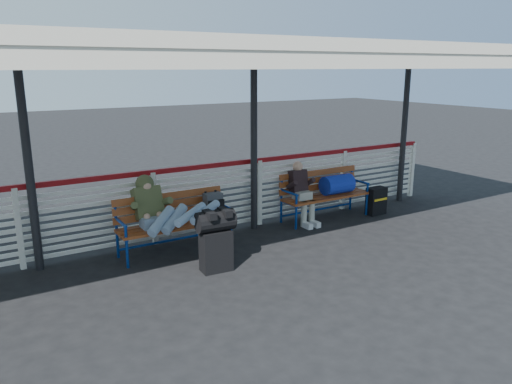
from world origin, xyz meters
TOP-DOWN VIEW (x-y plane):
  - ground at (0.00, 0.00)m, footprint 60.00×60.00m
  - fence at (0.00, 1.90)m, footprint 12.08×0.08m
  - canopy at (-0.00, 0.87)m, footprint 12.60×3.60m
  - luggage_stack at (0.35, 0.39)m, footprint 0.56×0.34m
  - bench_left at (0.30, 1.43)m, footprint 1.80×0.56m
  - bench_right at (3.39, 1.55)m, footprint 1.80×0.56m
  - traveler_man at (0.00, 1.07)m, footprint 0.94×1.64m
  - companion_person at (2.71, 1.55)m, footprint 0.32×0.66m
  - suitcase_side at (4.31, 1.25)m, footprint 0.39×0.24m

SIDE VIEW (x-z plane):
  - ground at x=0.00m, z-range 0.00..0.00m
  - suitcase_side at x=4.31m, z-range 0.00..0.54m
  - luggage_stack at x=0.35m, z-range 0.04..0.93m
  - bench_left at x=0.30m, z-range 0.12..1.04m
  - companion_person at x=2.71m, z-range 0.02..1.17m
  - bench_right at x=3.39m, z-range 0.15..1.07m
  - fence at x=0.00m, z-range 0.04..1.28m
  - traveler_man at x=0.00m, z-range 0.34..1.11m
  - canopy at x=0.00m, z-range 1.46..4.62m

